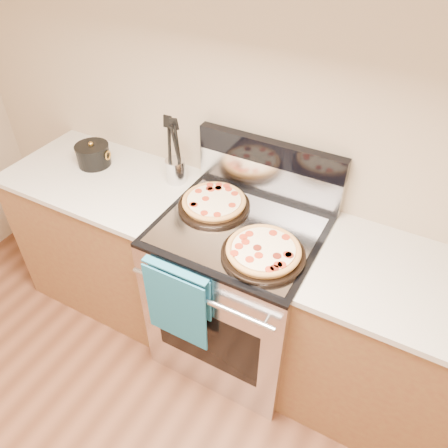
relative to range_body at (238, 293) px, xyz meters
The scene contains 17 objects.
wall_back 0.97m from the range_body, 90.00° to the left, with size 4.00×4.00×0.00m, color #C3AB8C.
range_body is the anchor object (origin of this frame).
oven_window 0.34m from the range_body, 90.00° to the right, with size 0.56×0.01×0.40m, color black.
cooktop 0.46m from the range_body, ahead, with size 0.76×0.68×0.02m, color black.
backsplash_lower 0.64m from the range_body, 90.00° to the left, with size 0.76×0.06×0.18m, color silver.
backsplash_upper 0.77m from the range_body, 90.00° to the left, with size 0.76×0.06×0.12m, color black.
oven_handle 0.51m from the range_body, 90.00° to the right, with size 0.03×0.03×0.70m, color silver.
dish_towel 0.47m from the range_body, 107.74° to the right, with size 0.32×0.05×0.42m, color #1B6D8A, non-canonical shape.
foil_sheet 0.47m from the range_body, 90.00° to the right, with size 0.70×0.55×0.01m, color gray.
cabinet_left 0.88m from the range_body, behind, with size 1.00×0.62×0.88m, color brown.
countertop_left 0.99m from the range_body, behind, with size 1.02×0.64×0.03m, color beige.
cabinet_right 0.88m from the range_body, ahead, with size 1.00×0.62×0.88m, color brown.
countertop_right 0.99m from the range_body, ahead, with size 1.02×0.64×0.03m, color beige.
pepperoni_pizza_back 0.54m from the range_body, 158.75° to the left, with size 0.35×0.35×0.05m, color #B16D36, non-canonical shape.
pepperoni_pizza_front 0.55m from the range_body, 36.25° to the right, with size 0.36×0.36×0.05m, color #B16D36, non-canonical shape.
utensil_crock 0.74m from the range_body, 158.75° to the left, with size 0.10×0.10×0.13m, color silver.
saucepan 1.11m from the range_body, behind, with size 0.18×0.18×0.11m, color black.
Camera 1 is at (0.68, 0.25, 2.25)m, focal length 35.00 mm.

